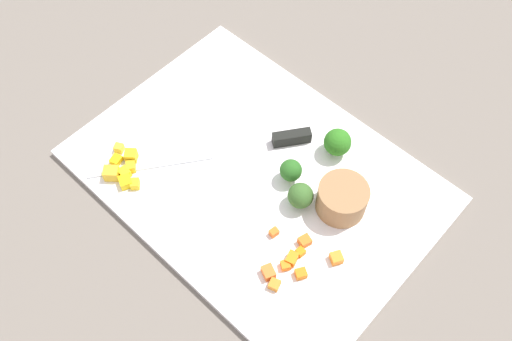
% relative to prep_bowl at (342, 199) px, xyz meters
% --- Properties ---
extents(ground_plane, '(4.00, 4.00, 0.00)m').
position_rel_prep_bowl_xyz_m(ground_plane, '(-0.13, -0.04, -0.04)').
color(ground_plane, '#70665D').
extents(cutting_board, '(0.53, 0.38, 0.01)m').
position_rel_prep_bowl_xyz_m(cutting_board, '(-0.13, -0.04, -0.03)').
color(cutting_board, white).
rests_on(cutting_board, ground_plane).
extents(prep_bowl, '(0.07, 0.07, 0.05)m').
position_rel_prep_bowl_xyz_m(prep_bowl, '(0.00, 0.00, 0.00)').
color(prep_bowl, '#986D45').
rests_on(prep_bowl, cutting_board).
extents(chef_knife, '(0.22, 0.30, 0.02)m').
position_rel_prep_bowl_xyz_m(chef_knife, '(-0.18, -0.03, -0.02)').
color(chef_knife, silver).
rests_on(chef_knife, cutting_board).
extents(carrot_dice_0, '(0.02, 0.02, 0.01)m').
position_rel_prep_bowl_xyz_m(carrot_dice_0, '(0.05, -0.07, -0.02)').
color(carrot_dice_0, orange).
rests_on(carrot_dice_0, cutting_board).
extents(carrot_dice_1, '(0.02, 0.02, 0.01)m').
position_rel_prep_bowl_xyz_m(carrot_dice_1, '(0.00, -0.13, -0.02)').
color(carrot_dice_1, orange).
rests_on(carrot_dice_1, cutting_board).
extents(carrot_dice_2, '(0.01, 0.01, 0.01)m').
position_rel_prep_bowl_xyz_m(carrot_dice_2, '(-0.04, -0.10, -0.02)').
color(carrot_dice_2, orange).
rests_on(carrot_dice_2, cutting_board).
extents(carrot_dice_3, '(0.01, 0.01, 0.01)m').
position_rel_prep_bowl_xyz_m(carrot_dice_3, '(0.01, -0.10, -0.02)').
color(carrot_dice_3, orange).
rests_on(carrot_dice_3, cutting_board).
extents(carrot_dice_4, '(0.02, 0.02, 0.01)m').
position_rel_prep_bowl_xyz_m(carrot_dice_4, '(0.00, -0.11, -0.02)').
color(carrot_dice_4, orange).
rests_on(carrot_dice_4, cutting_board).
extents(carrot_dice_5, '(0.02, 0.02, 0.01)m').
position_rel_prep_bowl_xyz_m(carrot_dice_5, '(0.01, -0.16, -0.02)').
color(carrot_dice_5, orange).
rests_on(carrot_dice_5, cutting_board).
extents(carrot_dice_6, '(0.02, 0.02, 0.01)m').
position_rel_prep_bowl_xyz_m(carrot_dice_6, '(-0.00, -0.08, -0.02)').
color(carrot_dice_6, orange).
rests_on(carrot_dice_6, cutting_board).
extents(carrot_dice_7, '(0.02, 0.02, 0.01)m').
position_rel_prep_bowl_xyz_m(carrot_dice_7, '(-0.01, -0.15, -0.02)').
color(carrot_dice_7, orange).
rests_on(carrot_dice_7, cutting_board).
extents(carrot_dice_8, '(0.02, 0.02, 0.01)m').
position_rel_prep_bowl_xyz_m(carrot_dice_8, '(0.03, -0.12, -0.02)').
color(carrot_dice_8, orange).
rests_on(carrot_dice_8, cutting_board).
extents(pepper_dice_0, '(0.02, 0.02, 0.01)m').
position_rel_prep_bowl_xyz_m(pepper_dice_0, '(-0.30, -0.18, -0.02)').
color(pepper_dice_0, yellow).
rests_on(pepper_dice_0, cutting_board).
extents(pepper_dice_1, '(0.02, 0.02, 0.02)m').
position_rel_prep_bowl_xyz_m(pepper_dice_1, '(-0.29, -0.16, -0.01)').
color(pepper_dice_1, yellow).
rests_on(pepper_dice_1, cutting_board).
extents(pepper_dice_2, '(0.02, 0.02, 0.01)m').
position_rel_prep_bowl_xyz_m(pepper_dice_2, '(-0.25, -0.18, -0.02)').
color(pepper_dice_2, yellow).
rests_on(pepper_dice_2, cutting_board).
extents(pepper_dice_3, '(0.03, 0.03, 0.02)m').
position_rel_prep_bowl_xyz_m(pepper_dice_3, '(-0.29, -0.20, -0.01)').
color(pepper_dice_3, yellow).
rests_on(pepper_dice_3, cutting_board).
extents(pepper_dice_4, '(0.02, 0.02, 0.01)m').
position_rel_prep_bowl_xyz_m(pepper_dice_4, '(-0.28, -0.18, -0.02)').
color(pepper_dice_4, yellow).
rests_on(pepper_dice_4, cutting_board).
extents(pepper_dice_5, '(0.02, 0.02, 0.01)m').
position_rel_prep_bowl_xyz_m(pepper_dice_5, '(-0.28, -0.17, -0.02)').
color(pepper_dice_5, yellow).
rests_on(pepper_dice_5, cutting_board).
extents(pepper_dice_6, '(0.02, 0.02, 0.01)m').
position_rel_prep_bowl_xyz_m(pepper_dice_6, '(-0.32, -0.16, -0.02)').
color(pepper_dice_6, yellow).
rests_on(pepper_dice_6, cutting_board).
extents(pepper_dice_7, '(0.03, 0.02, 0.01)m').
position_rel_prep_bowl_xyz_m(pepper_dice_7, '(-0.26, -0.19, -0.02)').
color(pepper_dice_7, yellow).
rests_on(pepper_dice_7, cutting_board).
extents(broccoli_floret_0, '(0.04, 0.04, 0.04)m').
position_rel_prep_bowl_xyz_m(broccoli_floret_0, '(-0.05, -0.04, -0.00)').
color(broccoli_floret_0, '#89C362').
rests_on(broccoli_floret_0, cutting_board).
extents(broccoli_floret_1, '(0.03, 0.03, 0.04)m').
position_rel_prep_bowl_xyz_m(broccoli_floret_1, '(-0.09, -0.01, -0.00)').
color(broccoli_floret_1, '#94B369').
rests_on(broccoli_floret_1, cutting_board).
extents(broccoli_floret_2, '(0.04, 0.04, 0.05)m').
position_rel_prep_bowl_xyz_m(broccoli_floret_2, '(-0.07, 0.07, 0.00)').
color(broccoli_floret_2, '#86B465').
rests_on(broccoli_floret_2, cutting_board).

